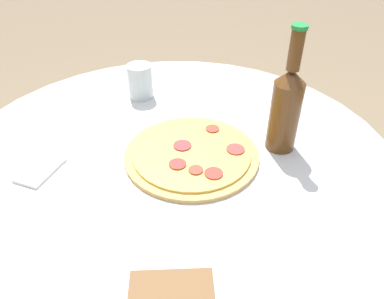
% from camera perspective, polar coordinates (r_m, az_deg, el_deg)
% --- Properties ---
extents(table, '(1.06, 1.06, 0.69)m').
position_cam_1_polar(table, '(1.00, -2.77, -8.14)').
color(table, silver).
rests_on(table, ground_plane).
extents(pizza, '(0.31, 0.31, 0.02)m').
position_cam_1_polar(pizza, '(0.87, 0.04, -0.65)').
color(pizza, tan).
rests_on(pizza, table).
extents(beer_bottle, '(0.07, 0.07, 0.30)m').
position_cam_1_polar(beer_bottle, '(0.87, 14.20, 6.42)').
color(beer_bottle, '#563314').
rests_on(beer_bottle, table).
extents(drinking_glass, '(0.07, 0.07, 0.10)m').
position_cam_1_polar(drinking_glass, '(1.11, -7.84, 10.27)').
color(drinking_glass, silver).
rests_on(drinking_glass, table).
extents(napkin, '(0.12, 0.10, 0.01)m').
position_cam_1_polar(napkin, '(0.90, -22.06, -2.88)').
color(napkin, white).
rests_on(napkin, table).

